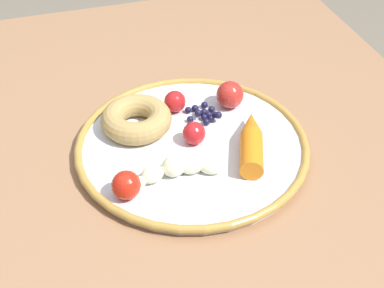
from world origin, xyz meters
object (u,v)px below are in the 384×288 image
Objects in this scene: banana at (172,171)px; tomato_mid at (230,95)px; dining_table at (159,185)px; tomato_far at (194,133)px; carrot_orange at (251,141)px; donut at (136,119)px; plate at (192,145)px; tomato_extra at (126,185)px; tomato_near at (175,102)px; blueberry_pile at (204,113)px.

banana is 0.19m from tomato_mid.
dining_table is 21.44× the size of tomato_mid.
banana is at bearing 51.17° from tomato_far.
tomato_mid is at bearing -93.90° from carrot_orange.
plate is at bearing 138.64° from donut.
dining_table is at bearing -40.44° from tomato_far.
dining_table is 0.19m from tomato_extra.
plate is 2.57× the size of carrot_orange.
tomato_extra is (0.11, 0.17, 0.00)m from tomato_near.
banana is at bearing 100.39° from donut.
tomato_mid is 0.25m from tomato_extra.
donut is 0.16m from tomato_mid.
blueberry_pile is (-0.08, -0.12, -0.01)m from banana.
dining_table is 0.19m from tomato_mid.
plate is at bearing 134.71° from dining_table.
blueberry_pile is 1.38× the size of tomato_extra.
tomato_mid is (-0.09, -0.07, 0.02)m from plate.
tomato_mid is at bearing -166.88° from dining_table.
carrot_orange is 3.91× the size of tomato_near.
donut is 0.15m from tomato_extra.
tomato_extra reaches higher than plate.
tomato_extra is at bearing 11.81° from carrot_orange.
plate is at bearing -25.52° from carrot_orange.
donut is 1.99× the size of blueberry_pile.
banana is 4.23× the size of tomato_far.
tomato_extra is (0.07, 0.12, 0.13)m from dining_table.
blueberry_pile is (0.04, -0.10, -0.01)m from carrot_orange.
blueberry_pile is 0.06m from tomato_far.
tomato_far is at bearing 139.56° from dining_table.
tomato_mid is at bearing 170.74° from tomato_near.
banana is 0.16m from tomato_near.
tomato_mid reaches higher than donut.
carrot_orange is 0.11m from tomato_mid.
carrot_orange is 0.08m from tomato_far.
carrot_orange is at bearing 146.29° from dining_table.
tomato_extra is (0.11, 0.08, 0.02)m from plate.
tomato_far is at bearing 93.58° from tomato_near.
blueberry_pile is 0.05m from tomato_near.
donut is 0.11m from blueberry_pile.
blueberry_pile is 0.20m from tomato_extra.
tomato_mid reaches higher than blueberry_pile.
carrot_orange is at bearing 122.34° from tomato_near.
carrot_orange is (-0.08, 0.04, 0.02)m from plate.
plate is 3.22× the size of donut.
banana is at bearing 54.58° from blueberry_pile.
carrot_orange is at bearing -169.61° from banana.
tomato_near is 0.88× the size of tomato_extra.
tomato_near is (0.08, -0.13, 0.00)m from carrot_orange.
blueberry_pile is at bearing -138.11° from tomato_extra.
tomato_extra is (0.12, 0.08, 0.00)m from tomato_far.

